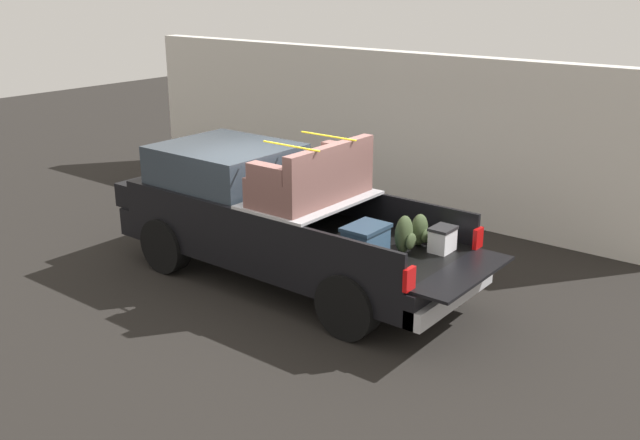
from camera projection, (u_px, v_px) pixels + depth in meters
ground_plane at (289, 281)px, 10.86m from camera, size 40.00×40.00×0.00m
pickup_truck at (269, 214)px, 10.77m from camera, size 6.05×2.06×2.23m
building_facade at (367, 127)px, 14.30m from camera, size 11.56×0.36×3.06m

